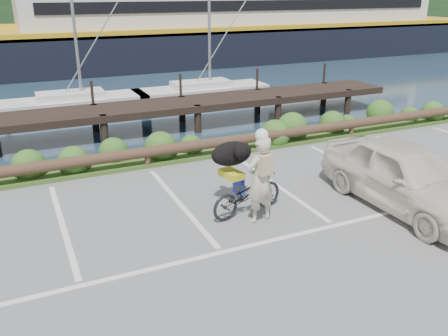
{
  "coord_description": "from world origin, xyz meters",
  "views": [
    {
      "loc": [
        -3.19,
        -7.49,
        4.66
      ],
      "look_at": [
        0.7,
        1.04,
        1.1
      ],
      "focal_mm": 38.0,
      "sensor_mm": 36.0,
      "label": 1
    }
  ],
  "objects": [
    {
      "name": "log_rail",
      "position": [
        0.0,
        4.6,
        0.0
      ],
      "size": [
        32.0,
        0.3,
        0.6
      ],
      "primitive_type": null,
      "color": "#443021",
      "rests_on": "ground"
    },
    {
      "name": "bicycle",
      "position": [
        1.19,
        0.9,
        0.48
      ],
      "size": [
        1.91,
        0.98,
        0.95
      ],
      "primitive_type": "imported",
      "rotation": [
        0.0,
        0.0,
        1.77
      ],
      "color": "black",
      "rests_on": "ground"
    },
    {
      "name": "harbor_backdrop",
      "position": [
        0.39,
        78.47,
        -0.0
      ],
      "size": [
        170.0,
        160.0,
        30.0
      ],
      "color": "#1B3042",
      "rests_on": "ground"
    },
    {
      "name": "cyclist",
      "position": [
        1.28,
        0.48,
        0.94
      ],
      "size": [
        0.76,
        0.58,
        1.88
      ],
      "primitive_type": "imported",
      "rotation": [
        0.0,
        0.0,
        3.34
      ],
      "color": "beige",
      "rests_on": "ground"
    },
    {
      "name": "ground",
      "position": [
        0.0,
        0.0,
        0.0
      ],
      "size": [
        72.0,
        72.0,
        0.0
      ],
      "primitive_type": "plane",
      "color": "slate"
    },
    {
      "name": "dog",
      "position": [
        1.08,
        1.47,
        1.23
      ],
      "size": [
        0.65,
        1.03,
        0.55
      ],
      "primitive_type": "ellipsoid",
      "rotation": [
        0.0,
        0.0,
        1.77
      ],
      "color": "black",
      "rests_on": "bicycle"
    },
    {
      "name": "parked_car",
      "position": [
        4.58,
        -0.25,
        0.74
      ],
      "size": [
        1.8,
        4.37,
        1.48
      ],
      "primitive_type": "imported",
      "rotation": [
        0.0,
        0.0,
        0.01
      ],
      "color": "beige",
      "rests_on": "ground"
    },
    {
      "name": "vegetation_strip",
      "position": [
        0.0,
        5.3,
        0.05
      ],
      "size": [
        34.0,
        1.6,
        0.1
      ],
      "primitive_type": "cube",
      "color": "#3D5B21",
      "rests_on": "ground"
    }
  ]
}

